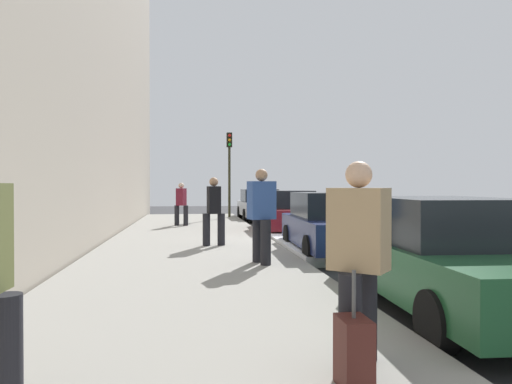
{
  "coord_description": "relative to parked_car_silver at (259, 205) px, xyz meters",
  "views": [
    {
      "loc": [
        12.36,
        -3.29,
        1.66
      ],
      "look_at": [
        -1.91,
        -1.35,
        1.49
      ],
      "focal_mm": 33.67,
      "sensor_mm": 36.0,
      "label": 1
    }
  ],
  "objects": [
    {
      "name": "pedestrian_burgundy_coat",
      "position": [
        4.46,
        -3.69,
        0.27
      ],
      "size": [
        0.51,
        0.52,
        1.65
      ],
      "color": "black",
      "rests_on": "sidewalk"
    },
    {
      "name": "traffic_light_pole",
      "position": [
        -0.21,
        -1.45,
        2.19
      ],
      "size": [
        0.35,
        0.26,
        4.12
      ],
      "color": "#2D2D19",
      "rests_on": "sidewalk"
    },
    {
      "name": "rolling_suitcase",
      "position": [
        19.69,
        -2.11,
        -0.34
      ],
      "size": [
        0.34,
        0.22,
        0.89
      ],
      "color": "#471E19",
      "rests_on": "sidewalk"
    },
    {
      "name": "parked_car_navy",
      "position": [
        11.96,
        0.05,
        -0.0
      ],
      "size": [
        4.32,
        2.01,
        1.51
      ],
      "color": "black",
      "rests_on": "ground"
    },
    {
      "name": "parked_car_silver",
      "position": [
        0.0,
        0.0,
        0.0
      ],
      "size": [
        4.4,
        1.91,
        1.51
      ],
      "color": "black",
      "rests_on": "ground"
    },
    {
      "name": "pedestrian_black_coat",
      "position": [
        10.88,
        -2.74,
        0.32
      ],
      "size": [
        0.5,
        0.57,
        1.74
      ],
      "color": "black",
      "rests_on": "sidewalk"
    },
    {
      "name": "ground_plane",
      "position": [
        10.77,
        -0.02,
        -0.76
      ],
      "size": [
        56.0,
        56.0,
        0.0
      ],
      "primitive_type": "plane",
      "color": "#333335"
    },
    {
      "name": "lane_stripe_centre",
      "position": [
        10.77,
        3.18,
        -0.75
      ],
      "size": [
        28.0,
        0.14,
        0.01
      ],
      "primitive_type": "cube",
      "color": "gold",
      "rests_on": "ground"
    },
    {
      "name": "snow_bank_curb",
      "position": [
        9.92,
        -0.72,
        -0.65
      ],
      "size": [
        7.46,
        0.56,
        0.22
      ],
      "primitive_type": "cube",
      "color": "white",
      "rests_on": "ground"
    },
    {
      "name": "sidewalk",
      "position": [
        10.77,
        -3.32,
        -0.68
      ],
      "size": [
        28.0,
        4.6,
        0.15
      ],
      "primitive_type": "cube",
      "color": "gray",
      "rests_on": "ground"
    },
    {
      "name": "pedestrian_blue_coat",
      "position": [
        13.86,
        -1.95,
        0.38
      ],
      "size": [
        0.6,
        0.56,
        1.85
      ],
      "color": "black",
      "rests_on": "sidewalk"
    },
    {
      "name": "parked_car_green",
      "position": [
        17.24,
        -0.01,
        0.0
      ],
      "size": [
        4.64,
        2.04,
        1.51
      ],
      "color": "black",
      "rests_on": "ground"
    },
    {
      "name": "pedestrian_tan_coat",
      "position": [
        19.27,
        -1.92,
        0.31
      ],
      "size": [
        0.52,
        0.55,
        1.72
      ],
      "color": "black",
      "rests_on": "sidewalk"
    },
    {
      "name": "parked_car_maroon",
      "position": [
        6.69,
        0.02,
        -0.0
      ],
      "size": [
        4.18,
        1.96,
        1.51
      ],
      "color": "black",
      "rests_on": "ground"
    }
  ]
}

